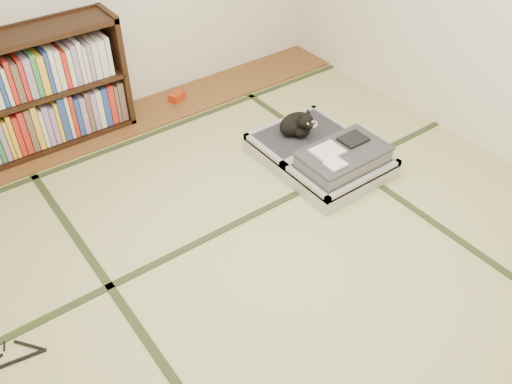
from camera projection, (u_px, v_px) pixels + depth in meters
floor at (282, 253)px, 3.44m from camera, size 4.50×4.50×0.00m
wood_strip at (138, 117)px, 4.67m from camera, size 4.00×0.50×0.02m
red_item at (177, 96)px, 4.84m from camera, size 0.17×0.14×0.07m
room_shell at (292, 35)px, 2.50m from camera, size 4.50×4.50×4.50m
tatami_borders at (238, 211)px, 3.74m from camera, size 4.00×4.50×0.01m
bookcase at (29, 97)px, 4.06m from camera, size 1.48×0.34×0.95m
suitcase at (324, 156)px, 4.08m from camera, size 0.73×0.97×0.29m
cat at (298, 124)px, 4.16m from camera, size 0.32×0.33×0.26m
cable_coil at (312, 124)px, 4.32m from camera, size 0.10×0.10×0.02m
hanger at (10, 359)px, 2.85m from camera, size 0.37×0.19×0.01m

